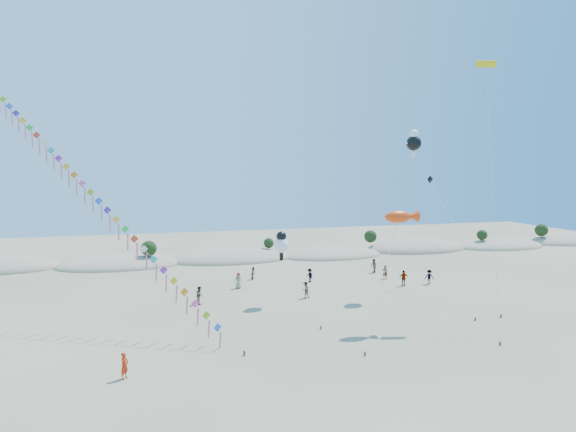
{
  "coord_description": "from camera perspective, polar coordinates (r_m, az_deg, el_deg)",
  "views": [
    {
      "loc": [
        -10.93,
        -27.13,
        13.52
      ],
      "look_at": [
        0.45,
        14.0,
        9.49
      ],
      "focal_mm": 30.0,
      "sensor_mm": 36.0,
      "label": 1
    }
  ],
  "objects": [
    {
      "name": "ground",
      "position": [
        32.22,
        6.23,
        -19.45
      ],
      "size": [
        160.0,
        160.0,
        0.0
      ],
      "primitive_type": "plane",
      "color": "#7A6E54",
      "rests_on": "ground"
    },
    {
      "name": "dune_ridge",
      "position": [
        74.47,
        -5.97,
        -5.01
      ],
      "size": [
        145.3,
        11.49,
        5.57
      ],
      "color": "gray",
      "rests_on": "ground"
    },
    {
      "name": "kite_train",
      "position": [
        46.4,
        -22.29,
        2.43
      ],
      "size": [
        22.21,
        23.22,
        22.4
      ],
      "color": "#3F2D1E",
      "rests_on": "ground"
    },
    {
      "name": "fish_kite",
      "position": [
        43.13,
        13.31,
        -0.1
      ],
      "size": [
        7.8,
        6.9,
        10.07
      ],
      "color": "#3F2D1E",
      "rests_on": "ground"
    },
    {
      "name": "cartoon_kite_low",
      "position": [
        48.83,
        -0.79,
        -3.27
      ],
      "size": [
        1.97,
        9.73,
        7.41
      ],
      "color": "#3F2D1E",
      "rests_on": "ground"
    },
    {
      "name": "cartoon_kite_high",
      "position": [
        56.25,
        14.69,
        8.52
      ],
      "size": [
        2.0,
        13.19,
        18.12
      ],
      "color": "#3F2D1E",
      "rests_on": "ground"
    },
    {
      "name": "parafoil_kite",
      "position": [
        52.48,
        22.46,
        15.59
      ],
      "size": [
        7.09,
        11.27,
        24.29
      ],
      "color": "#3F2D1E",
      "rests_on": "ground"
    },
    {
      "name": "dark_kite",
      "position": [
        56.91,
        18.46,
        0.15
      ],
      "size": [
        2.25,
        15.49,
        12.95
      ],
      "color": "#3F2D1E",
      "rests_on": "ground"
    },
    {
      "name": "flyer_foreground",
      "position": [
        34.44,
        -18.8,
        -16.45
      ],
      "size": [
        0.7,
        0.76,
        1.75
      ],
      "primitive_type": "imported",
      "rotation": [
        0.0,
        0.0,
        1.0
      ],
      "color": "#AE280D",
      "rests_on": "ground"
    },
    {
      "name": "beachgoers",
      "position": [
        57.26,
        4.54,
        -7.38
      ],
      "size": [
        28.34,
        11.07,
        1.86
      ],
      "color": "slate",
      "rests_on": "ground"
    }
  ]
}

